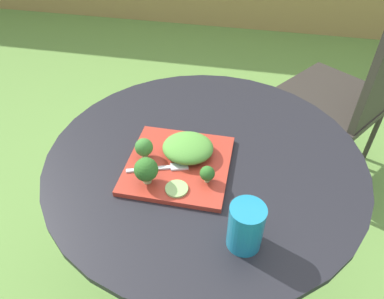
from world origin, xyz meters
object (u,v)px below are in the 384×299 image
patio_chair (357,88)px  salad_plate (178,165)px  drinking_glass (245,228)px  fork (164,168)px

patio_chair → salad_plate: 1.03m
patio_chair → drinking_glass: bearing=-112.2°
patio_chair → salad_plate: patio_chair is taller
patio_chair → drinking_glass: (-0.41, -1.01, 0.24)m
fork → salad_plate: bearing=41.6°
drinking_glass → salad_plate: bearing=133.5°
patio_chair → drinking_glass: patio_chair is taller
patio_chair → fork: size_ratio=5.95×
salad_plate → drinking_glass: 0.27m
drinking_glass → fork: (-0.22, 0.17, -0.03)m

